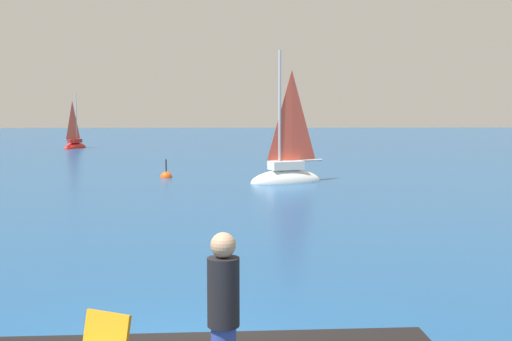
% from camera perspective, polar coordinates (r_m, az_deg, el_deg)
% --- Properties ---
extents(sailboat_near, '(3.49, 2.22, 6.29)m').
position_cam_1_polar(sailboat_near, '(30.36, 2.50, -0.34)').
color(sailboat_near, white).
rests_on(sailboat_near, ground).
extents(sailboat_far, '(1.71, 2.51, 4.54)m').
position_cam_1_polar(sailboat_far, '(53.39, -14.67, 2.05)').
color(sailboat_far, red).
rests_on(sailboat_far, ground).
extents(person_standing, '(0.28, 0.28, 1.62)m').
position_cam_1_polar(person_standing, '(6.12, -2.69, -12.07)').
color(person_standing, '#334CB2').
rests_on(person_standing, shore_ledge).
extents(marker_buoy, '(0.56, 0.56, 1.13)m').
position_cam_1_polar(marker_buoy, '(32.50, -7.39, -0.56)').
color(marker_buoy, '#EA5114').
rests_on(marker_buoy, ground).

